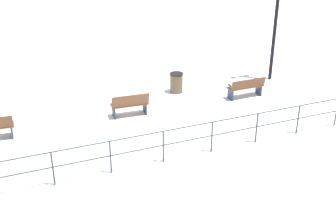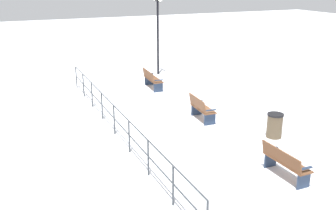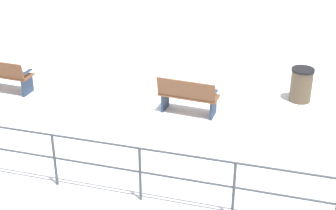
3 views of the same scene
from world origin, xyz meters
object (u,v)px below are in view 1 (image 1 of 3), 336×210
(bench_nearest, at_px, (246,87))
(lamppost_near, at_px, (276,14))
(bench_second, at_px, (130,105))
(trash_bin, at_px, (176,83))

(bench_nearest, relative_size, lamppost_near, 0.34)
(bench_second, xyz_separation_m, lamppost_near, (1.34, -7.05, 2.51))
(lamppost_near, xyz_separation_m, trash_bin, (0.15, 4.55, -2.56))
(bench_nearest, xyz_separation_m, bench_second, (0.09, 4.92, 0.01))
(lamppost_near, distance_m, trash_bin, 5.23)
(bench_nearest, height_order, lamppost_near, lamppost_near)
(trash_bin, bearing_deg, bench_nearest, -123.18)
(bench_second, bearing_deg, trash_bin, -55.29)
(bench_nearest, distance_m, bench_second, 4.92)
(bench_nearest, relative_size, trash_bin, 1.82)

